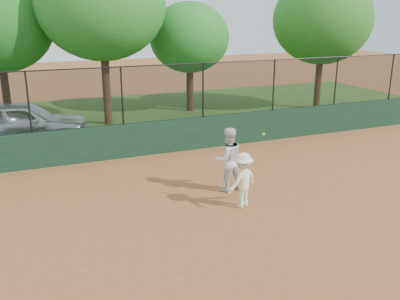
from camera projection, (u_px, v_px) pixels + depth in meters
name	position (u px, v px, depth m)	size (l,w,h in m)	color
ground	(204.00, 226.00, 10.71)	(80.00, 80.00, 0.00)	#985B31
back_wall	(138.00, 139.00, 15.82)	(26.00, 0.20, 1.20)	#183623
grass_strip	(106.00, 120.00, 21.29)	(36.00, 12.00, 0.01)	#284B17
parked_car	(23.00, 123.00, 17.25)	(1.97, 4.89, 1.67)	silver
player_second	(228.00, 159.00, 12.65)	(0.90, 0.70, 1.86)	silver
player_main	(242.00, 180.00, 11.61)	(1.09, 0.87, 2.02)	#ECEECA
fence_assembly	(135.00, 94.00, 15.33)	(26.00, 0.06, 2.00)	black
tree_2	(101.00, 4.00, 18.97)	(5.56, 5.06, 7.66)	#492E1A
tree_3	(190.00, 38.00, 22.20)	(4.04, 3.67, 5.46)	#422716
tree_4	(323.00, 20.00, 22.54)	(5.18, 4.71, 6.80)	#49311A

